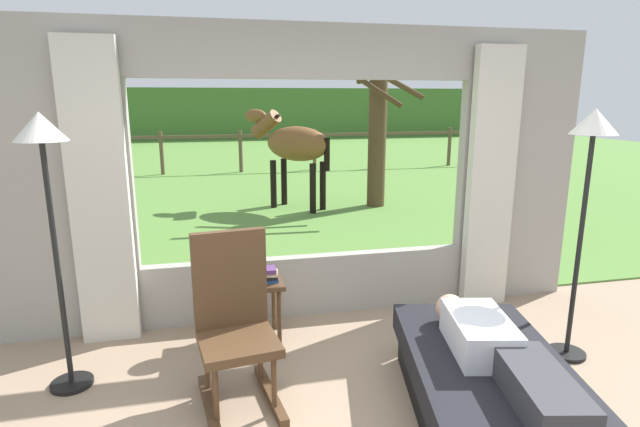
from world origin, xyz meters
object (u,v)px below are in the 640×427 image
(rocking_chair, at_px, (235,321))
(recliner_sofa, at_px, (488,392))
(floor_lamp_left, at_px, (45,170))
(pasture_tree, at_px, (377,131))
(book_stack, at_px, (267,275))
(side_table, at_px, (255,291))
(floor_lamp_right, at_px, (590,160))
(potted_plant, at_px, (243,257))
(horse, at_px, (294,144))
(reclining_person, at_px, (497,350))

(rocking_chair, bearing_deg, recliner_sofa, -31.17)
(floor_lamp_left, xyz_separation_m, pasture_tree, (3.94, 5.06, -0.13))
(recliner_sofa, xyz_separation_m, book_stack, (-1.17, 1.35, 0.36))
(side_table, height_order, floor_lamp_left, floor_lamp_left)
(recliner_sofa, xyz_separation_m, floor_lamp_right, (1.06, 0.62, 1.30))
(rocking_chair, distance_m, book_stack, 0.77)
(floor_lamp_right, bearing_deg, recliner_sofa, -149.62)
(potted_plant, distance_m, pasture_tree, 5.39)
(floor_lamp_left, bearing_deg, pasture_tree, 52.09)
(side_table, bearing_deg, rocking_chair, -104.66)
(floor_lamp_left, relative_size, horse, 1.08)
(reclining_person, relative_size, floor_lamp_right, 0.76)
(horse, bearing_deg, potted_plant, -149.54)
(rocking_chair, bearing_deg, horse, 68.54)
(recliner_sofa, bearing_deg, floor_lamp_right, 42.67)
(pasture_tree, bearing_deg, book_stack, -118.18)
(reclining_person, xyz_separation_m, floor_lamp_left, (-2.58, 1.06, 0.99))
(side_table, bearing_deg, pasture_tree, 60.67)
(reclining_person, distance_m, floor_lamp_right, 1.60)
(recliner_sofa, bearing_deg, side_table, 144.25)
(horse, height_order, pasture_tree, pasture_tree)
(book_stack, distance_m, floor_lamp_right, 2.53)
(rocking_chair, height_order, floor_lamp_right, floor_lamp_right)
(horse, bearing_deg, recliner_sofa, -134.02)
(recliner_sofa, relative_size, rocking_chair, 1.65)
(book_stack, relative_size, pasture_tree, 0.07)
(recliner_sofa, bearing_deg, rocking_chair, 168.99)
(side_table, bearing_deg, book_stack, -32.69)
(floor_lamp_left, bearing_deg, rocking_chair, -18.96)
(floor_lamp_left, bearing_deg, potted_plant, 20.00)
(floor_lamp_left, bearing_deg, recliner_sofa, -21.46)
(reclining_person, distance_m, rocking_chair, 1.62)
(reclining_person, relative_size, horse, 0.83)
(rocking_chair, bearing_deg, book_stack, 59.89)
(rocking_chair, bearing_deg, side_table, 67.49)
(recliner_sofa, relative_size, side_table, 3.56)
(rocking_chair, xyz_separation_m, pasture_tree, (2.83, 5.45, 0.83))
(recliner_sofa, xyz_separation_m, rocking_chair, (-1.46, 0.63, 0.33))
(reclining_person, relative_size, rocking_chair, 1.28)
(horse, bearing_deg, book_stack, -147.31)
(horse, bearing_deg, reclining_person, -134.03)
(potted_plant, xyz_separation_m, floor_lamp_left, (-1.24, -0.45, 0.80))
(reclining_person, height_order, rocking_chair, rocking_chair)
(reclining_person, height_order, book_stack, reclining_person)
(recliner_sofa, xyz_separation_m, side_table, (-1.26, 1.40, 0.21))
(reclining_person, xyz_separation_m, rocking_chair, (-1.46, 0.68, 0.02))
(potted_plant, distance_m, book_stack, 0.24)
(rocking_chair, distance_m, potted_plant, 0.86)
(floor_lamp_right, bearing_deg, potted_plant, 160.73)
(rocking_chair, height_order, floor_lamp_left, floor_lamp_left)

